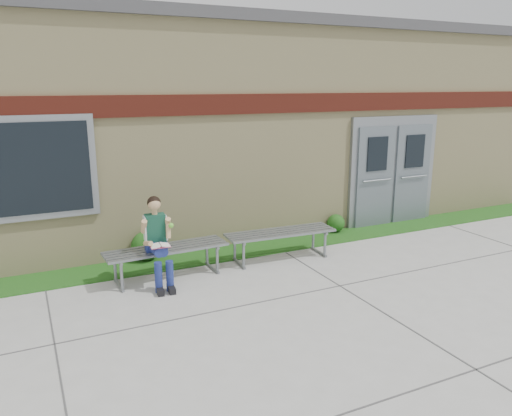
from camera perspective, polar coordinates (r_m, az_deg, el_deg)
ground at (r=6.79m, az=4.96°, el=-11.77°), size 80.00×80.00×0.00m
grass_strip at (r=8.95m, az=-3.51°, el=-5.18°), size 16.00×0.80×0.02m
school_building at (r=11.70m, az=-10.02°, el=9.66°), size 16.20×6.22×4.20m
bench_left at (r=7.88m, az=-10.16°, el=-5.24°), size 1.92×0.62×0.49m
bench_right at (r=8.59m, az=2.81°, el=-3.40°), size 1.93×0.63×0.49m
girl at (r=7.55m, az=-11.18°, el=-3.46°), size 0.45×0.77×1.34m
shrub_mid at (r=8.72m, az=-12.49°, el=-4.25°), size 0.49×0.49×0.49m
shrub_east at (r=10.26m, az=9.12°, el=-1.71°), size 0.36×0.36×0.36m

